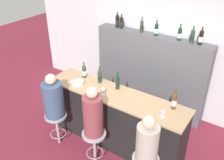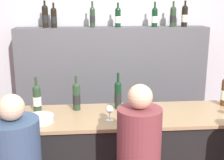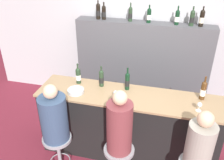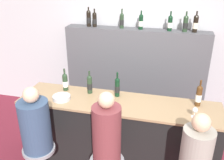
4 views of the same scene
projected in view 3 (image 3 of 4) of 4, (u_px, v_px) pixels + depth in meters
wall_back at (145, 40)px, 4.67m from camera, size 6.40×0.05×2.60m
bar_counter at (127, 125)px, 3.73m from camera, size 2.59×0.63×1.06m
back_bar_cabinet at (141, 67)px, 4.70m from camera, size 2.43×0.28×1.71m
wine_bottle_counter_0 at (78, 75)px, 3.71m from camera, size 0.07×0.07×0.32m
wine_bottle_counter_1 at (101, 78)px, 3.63m from camera, size 0.07×0.07×0.32m
wine_bottle_counter_2 at (127, 81)px, 3.55m from camera, size 0.07×0.07×0.34m
wine_bottle_counter_3 at (203, 90)px, 3.33m from camera, size 0.07×0.07×0.35m
wine_bottle_backbar_0 at (98, 11)px, 4.38m from camera, size 0.08×0.08×0.33m
wine_bottle_backbar_1 at (104, 12)px, 4.37m from camera, size 0.07×0.07×0.30m
wine_bottle_backbar_2 at (130, 14)px, 4.26m from camera, size 0.07×0.07×0.32m
wine_bottle_backbar_3 at (149, 15)px, 4.20m from camera, size 0.07×0.07×0.30m
wine_bottle_backbar_4 at (177, 17)px, 4.10m from camera, size 0.07×0.07×0.31m
wine_bottle_backbar_5 at (192, 18)px, 4.05m from camera, size 0.08×0.08×0.32m
wine_bottle_backbar_6 at (202, 18)px, 4.01m from camera, size 0.08×0.08×0.32m
wine_glass_0 at (116, 93)px, 3.35m from camera, size 0.07×0.07×0.13m
wine_glass_1 at (200, 105)px, 3.12m from camera, size 0.07×0.07×0.12m
metal_bowl at (76, 91)px, 3.52m from camera, size 0.23×0.23×0.05m
bar_stool_left at (58, 145)px, 3.39m from camera, size 0.39×0.39×0.65m
guest_seated_left at (54, 117)px, 3.15m from camera, size 0.35×0.35×0.81m
bar_stool_middle at (119, 157)px, 3.20m from camera, size 0.39×0.39×0.65m
guest_seated_middle at (119, 126)px, 2.95m from camera, size 0.31×0.31×0.86m
guest_seated_right at (200, 143)px, 2.78m from camera, size 0.31×0.31×0.74m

